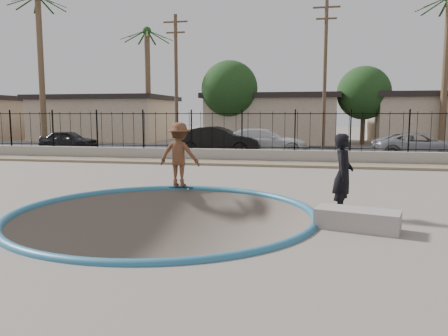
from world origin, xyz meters
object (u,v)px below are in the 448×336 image
concrete_ledge (357,219)px  car_d (420,146)px  skater (179,158)px  car_a (69,140)px  car_c (264,141)px  car_b (218,141)px  videographer (343,174)px  skateboard (180,187)px

concrete_ledge → car_d: size_ratio=0.34×
skater → car_a: 16.99m
car_c → car_d: (8.07, -0.64, -0.08)m
concrete_ledge → car_b: size_ratio=0.34×
car_a → car_c: 12.63m
videographer → car_c: (-3.36, 14.23, -0.16)m
car_a → car_d: car_d is taller
videographer → car_d: (4.72, 13.59, -0.24)m
car_a → skateboard: bearing=-142.0°
skater → car_b: 11.15m
concrete_ledge → car_d: (4.51, 14.90, 0.48)m
skateboard → concrete_ledge: (4.86, -3.82, 0.14)m
videographer → car_c: 14.62m
skateboard → car_a: car_a is taller
car_d → skateboard: bearing=135.1°
skater → car_a: skater is taller
skater → car_c: size_ratio=0.39×
car_b → skateboard: bearing=-174.2°
car_c → car_d: bearing=-95.6°
skater → concrete_ledge: bearing=145.3°
videographer → concrete_ledge: 1.51m
car_b → car_d: (10.54, 0.00, -0.13)m
car_d → car_b: bearing=85.2°
car_b → car_d: 10.54m
concrete_ledge → car_d: bearing=73.2°
car_c → videographer: bearing=-167.8°
videographer → car_a: bearing=58.2°
videographer → car_b: bearing=35.0°
car_b → videographer: bearing=-157.1°
car_c → skateboard: bearing=172.6°
skater → skateboard: (0.00, 0.00, -0.91)m
videographer → car_d: videographer is taller
car_a → car_b: bearing=-102.7°
car_b → car_d: size_ratio=1.01×
car_c → concrete_ledge: bearing=-168.1°
videographer → car_d: size_ratio=0.40×
videographer → skater: bearing=73.4°
skater → videographer: size_ratio=1.05×
skateboard → car_c: car_c is taller
skater → videographer: 5.28m
videographer → car_b: videographer is taller
skater → car_c: bearing=-92.9°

